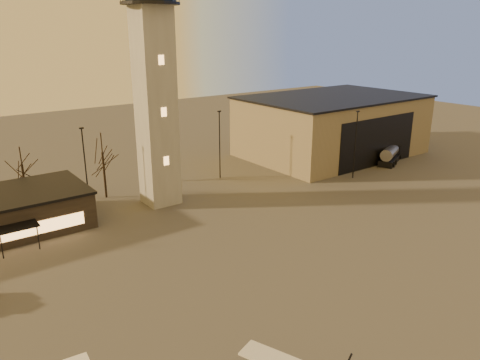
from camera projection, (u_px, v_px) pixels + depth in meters
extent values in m
plane|color=#3C3938|center=(335.00, 307.00, 37.72)|extent=(220.00, 220.00, 0.00)
cube|color=gray|center=(156.00, 110.00, 56.89)|extent=(4.00, 4.00, 24.00)
cylinder|color=black|center=(150.00, 3.00, 53.14)|extent=(6.80, 6.80, 0.30)
cube|color=#806F53|center=(332.00, 126.00, 82.56)|extent=(30.00, 20.00, 10.00)
cube|color=black|center=(334.00, 97.00, 80.97)|extent=(30.60, 20.60, 0.30)
cube|color=black|center=(378.00, 142.00, 75.23)|extent=(18.00, 0.10, 8.00)
cube|color=black|center=(17.00, 227.00, 46.52)|extent=(4.00, 2.00, 0.20)
cylinder|color=black|center=(86.00, 169.00, 57.56)|extent=(0.16, 0.16, 10.00)
cube|color=black|center=(81.00, 128.00, 56.00)|extent=(0.50, 0.25, 0.18)
cylinder|color=black|center=(220.00, 145.00, 68.92)|extent=(0.16, 0.16, 10.00)
cube|color=black|center=(219.00, 111.00, 67.36)|extent=(0.50, 0.25, 0.18)
cylinder|color=black|center=(355.00, 145.00, 68.87)|extent=(0.16, 0.16, 10.00)
cube|color=black|center=(358.00, 111.00, 67.31)|extent=(0.50, 0.25, 0.18)
cylinder|color=black|center=(25.00, 184.00, 59.46)|extent=(0.28, 0.28, 5.25)
cylinder|color=black|center=(104.00, 175.00, 61.38)|extent=(0.28, 0.28, 6.16)
cylinder|color=black|center=(159.00, 165.00, 68.20)|extent=(0.28, 0.28, 4.97)
cube|color=black|center=(390.00, 159.00, 78.47)|extent=(8.11, 5.29, 1.02)
cube|color=black|center=(395.00, 148.00, 80.55)|extent=(2.57, 2.71, 1.67)
cube|color=black|center=(396.00, 146.00, 81.01)|extent=(0.81, 1.65, 0.93)
cylinder|color=#A6A6AB|center=(390.00, 152.00, 77.09)|extent=(5.54, 3.92, 1.95)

